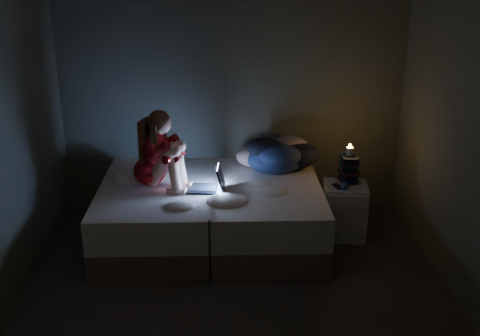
{
  "coord_description": "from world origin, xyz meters",
  "views": [
    {
      "loc": [
        -0.1,
        -4.05,
        2.71
      ],
      "look_at": [
        0.05,
        1.0,
        0.8
      ],
      "focal_mm": 43.37,
      "sensor_mm": 36.0,
      "label": 1
    }
  ],
  "objects_px": {
    "candle": "(350,151)",
    "phone": "(339,187)",
    "laptop": "(205,178)",
    "nightstand": "(344,211)",
    "bed": "(211,213)",
    "woman": "(148,149)"
  },
  "relations": [
    {
      "from": "nightstand",
      "to": "candle",
      "type": "bearing_deg",
      "value": 76.4
    },
    {
      "from": "nightstand",
      "to": "candle",
      "type": "relative_size",
      "value": 6.95
    },
    {
      "from": "candle",
      "to": "phone",
      "type": "relative_size",
      "value": 0.57
    },
    {
      "from": "bed",
      "to": "woman",
      "type": "height_order",
      "value": "woman"
    },
    {
      "from": "woman",
      "to": "laptop",
      "type": "bearing_deg",
      "value": 6.35
    },
    {
      "from": "woman",
      "to": "bed",
      "type": "bearing_deg",
      "value": 18.01
    },
    {
      "from": "laptop",
      "to": "nightstand",
      "type": "distance_m",
      "value": 1.45
    },
    {
      "from": "nightstand",
      "to": "woman",
      "type": "bearing_deg",
      "value": -171.84
    },
    {
      "from": "bed",
      "to": "woman",
      "type": "relative_size",
      "value": 2.76
    },
    {
      "from": "woman",
      "to": "laptop",
      "type": "height_order",
      "value": "woman"
    },
    {
      "from": "bed",
      "to": "laptop",
      "type": "bearing_deg",
      "value": -114.96
    },
    {
      "from": "phone",
      "to": "nightstand",
      "type": "bearing_deg",
      "value": 15.79
    },
    {
      "from": "laptop",
      "to": "candle",
      "type": "relative_size",
      "value": 4.46
    },
    {
      "from": "laptop",
      "to": "nightstand",
      "type": "xyz_separation_m",
      "value": [
        1.37,
        0.15,
        -0.43
      ]
    },
    {
      "from": "laptop",
      "to": "phone",
      "type": "xyz_separation_m",
      "value": [
        1.29,
        0.09,
        -0.15
      ]
    },
    {
      "from": "nightstand",
      "to": "laptop",
      "type": "bearing_deg",
      "value": -167.28
    },
    {
      "from": "bed",
      "to": "phone",
      "type": "height_order",
      "value": "bed"
    },
    {
      "from": "woman",
      "to": "phone",
      "type": "distance_m",
      "value": 1.85
    },
    {
      "from": "bed",
      "to": "candle",
      "type": "relative_size",
      "value": 26.54
    },
    {
      "from": "woman",
      "to": "nightstand",
      "type": "distance_m",
      "value": 2.02
    },
    {
      "from": "bed",
      "to": "candle",
      "type": "bearing_deg",
      "value": 5.72
    },
    {
      "from": "bed",
      "to": "phone",
      "type": "xyz_separation_m",
      "value": [
        1.24,
        -0.02,
        0.27
      ]
    }
  ]
}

